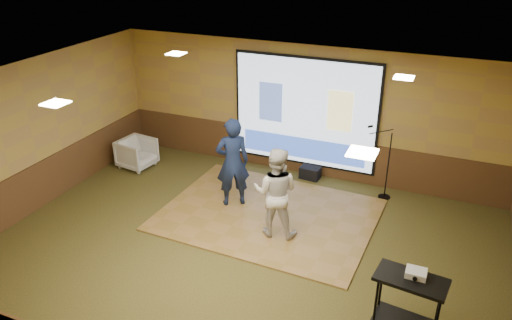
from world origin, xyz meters
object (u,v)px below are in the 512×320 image
at_px(projector_screen, 304,114).
at_px(dance_floor, 268,214).
at_px(player_left, 233,162).
at_px(duffel_bag, 310,173).
at_px(banquet_chair, 137,153).
at_px(av_table, 409,296).
at_px(mic_stand, 384,176).
at_px(projector, 416,273).
at_px(player_right, 276,192).

xyz_separation_m(projector_screen, dance_floor, (-0.04, -2.07, -1.46)).
xyz_separation_m(player_left, duffel_bag, (1.12, 1.76, -0.83)).
height_order(dance_floor, banquet_chair, banquet_chair).
distance_m(dance_floor, av_table, 3.78).
xyz_separation_m(player_left, av_table, (3.78, -2.39, -0.26)).
height_order(mic_stand, duffel_bag, mic_stand).
bearing_deg(projector, duffel_bag, 123.27).
xyz_separation_m(av_table, projector, (0.04, 0.07, 0.34)).
bearing_deg(player_right, mic_stand, -134.40).
bearing_deg(dance_floor, player_right, -57.64).
bearing_deg(player_right, projector, 139.89).
xyz_separation_m(projector, banquet_chair, (-6.70, 3.05, -0.69)).
xyz_separation_m(player_right, av_table, (2.58, -1.69, -0.19)).
xyz_separation_m(dance_floor, mic_stand, (1.97, 1.64, 0.48)).
relative_size(player_right, banquet_chair, 2.24).
xyz_separation_m(player_right, projector, (2.63, -1.61, 0.15)).
relative_size(mic_stand, banquet_chair, 2.07).
distance_m(projector_screen, dance_floor, 2.53).
bearing_deg(mic_stand, projector, -53.65).
height_order(player_left, duffel_bag, player_left).
distance_m(av_table, mic_stand, 4.03).
relative_size(projector_screen, projector, 12.09).
bearing_deg(banquet_chair, mic_stand, -74.68).
bearing_deg(dance_floor, av_table, -37.50).
xyz_separation_m(dance_floor, projector, (2.99, -2.19, 1.03)).
distance_m(projector_screen, player_right, 2.73).
xyz_separation_m(banquet_chair, duffel_bag, (4.00, 1.03, -0.21)).
distance_m(projector_screen, av_table, 5.28).
height_order(projector_screen, player_left, projector_screen).
bearing_deg(projector, player_left, 148.46).
bearing_deg(projector_screen, duffel_bag, -36.41).
bearing_deg(mic_stand, projector_screen, -171.28).
bearing_deg(projector_screen, banquet_chair, -162.03).
bearing_deg(banquet_chair, projector_screen, -64.56).
relative_size(dance_floor, av_table, 4.13).
bearing_deg(dance_floor, player_left, 171.25).
relative_size(projector, mic_stand, 0.17).
distance_m(mic_stand, duffel_bag, 1.73).
xyz_separation_m(projector, duffel_bag, (-2.70, 4.07, -0.91)).
distance_m(projector_screen, mic_stand, 2.21).
height_order(player_right, av_table, player_right).
height_order(projector, duffel_bag, projector).
bearing_deg(banquet_chair, projector, -106.97).
height_order(dance_floor, duffel_bag, duffel_bag).
xyz_separation_m(dance_floor, banquet_chair, (-3.71, 0.86, 0.34)).
distance_m(dance_floor, banquet_chair, 3.82).
bearing_deg(mic_stand, duffel_bag, -166.98).
distance_m(player_left, player_right, 1.39).
bearing_deg(av_table, projector_screen, 123.93).
xyz_separation_m(projector_screen, player_right, (0.33, -2.65, -0.58)).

